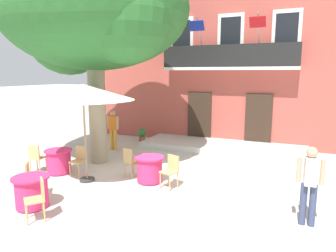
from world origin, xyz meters
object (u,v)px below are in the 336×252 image
object	(u,v)px
cafe_chair_near_tree_1	(130,160)
cafe_table_front	(59,161)
plane_tree	(92,16)
cafe_table_near_tree	(150,169)
cafe_chair_middle_0	(38,197)
cafe_chair_front_0	(36,156)
cafe_umbrella	(83,93)
ground_planter_left	(142,135)
pedestrian_mid_plaza	(310,181)
cafe_chair_front_1	(79,159)
cafe_chair_near_tree_0	(171,169)
pedestrian_near_entrance	(113,128)
cafe_table_middle	(32,192)
cafe_chair_middle_1	(32,176)

from	to	relation	value
cafe_chair_near_tree_1	cafe_table_front	bearing A→B (deg)	-165.64
plane_tree	cafe_table_near_tree	world-z (taller)	plane_tree
cafe_chair_middle_0	cafe_chair_front_0	size ratio (longest dim) A/B	1.00
cafe_umbrella	ground_planter_left	bearing A→B (deg)	99.92
plane_tree	pedestrian_mid_plaza	distance (m)	8.29
cafe_chair_middle_0	cafe_chair_front_1	size ratio (longest dim) A/B	1.00
cafe_chair_near_tree_0	pedestrian_near_entrance	xyz separation A→B (m)	(-3.86, 3.03, 0.39)
cafe_table_middle	cafe_chair_middle_0	bearing A→B (deg)	-32.80
cafe_table_middle	cafe_chair_middle_0	distance (m)	0.77
cafe_table_near_tree	pedestrian_near_entrance	size ratio (longest dim) A/B	0.53
cafe_chair_middle_0	pedestrian_near_entrance	xyz separation A→B (m)	(-1.97, 5.93, 0.39)
cafe_chair_front_0	cafe_chair_front_1	world-z (taller)	same
cafe_chair_front_1	cafe_umbrella	distance (m)	2.17
pedestrian_mid_plaza	cafe_table_middle	bearing A→B (deg)	-164.63
cafe_chair_middle_0	pedestrian_mid_plaza	distance (m)	5.74
cafe_chair_middle_0	ground_planter_left	size ratio (longest dim) A/B	1.41
cafe_chair_middle_0	cafe_chair_front_0	bearing A→B (deg)	136.84
cafe_chair_near_tree_1	cafe_umbrella	size ratio (longest dim) A/B	0.31
cafe_table_middle	cafe_chair_front_0	world-z (taller)	cafe_chair_front_0
cafe_chair_near_tree_1	cafe_table_middle	distance (m)	3.01
cafe_chair_near_tree_0	pedestrian_mid_plaza	xyz separation A→B (m)	(3.45, -0.85, 0.43)
cafe_chair_front_1	pedestrian_mid_plaza	xyz separation A→B (m)	(6.45, -0.66, 0.43)
cafe_table_near_tree	cafe_chair_front_1	bearing A→B (deg)	-171.50
plane_tree	cafe_chair_near_tree_1	bearing A→B (deg)	-27.30
cafe_table_front	pedestrian_mid_plaza	size ratio (longest dim) A/B	0.51
cafe_chair_near_tree_0	cafe_chair_middle_0	distance (m)	3.46
cafe_chair_middle_1	cafe_chair_front_1	size ratio (longest dim) A/B	1.00
cafe_chair_near_tree_1	cafe_table_middle	xyz separation A→B (m)	(-1.05, -2.81, -0.14)
cafe_table_front	cafe_chair_front_0	distance (m)	0.77
cafe_table_near_tree	cafe_umbrella	distance (m)	2.90
cafe_chair_front_1	cafe_chair_middle_1	bearing A→B (deg)	-91.86
cafe_chair_near_tree_1	cafe_chair_middle_1	distance (m)	2.78
cafe_chair_front_1	cafe_chair_near_tree_0	bearing A→B (deg)	3.51
plane_tree	cafe_table_middle	world-z (taller)	plane_tree
cafe_table_front	cafe_table_near_tree	bearing A→B (deg)	7.84
cafe_chair_front_0	cafe_umbrella	size ratio (longest dim) A/B	0.31
cafe_chair_near_tree_0	cafe_chair_front_0	xyz separation A→B (m)	(-4.47, -0.48, 0.00)
cafe_chair_middle_1	ground_planter_left	bearing A→B (deg)	92.76
cafe_chair_near_tree_0	pedestrian_mid_plaza	world-z (taller)	pedestrian_mid_plaza
cafe_chair_front_1	cafe_chair_front_0	bearing A→B (deg)	-168.82
cafe_table_near_tree	cafe_umbrella	size ratio (longest dim) A/B	0.30
cafe_chair_near_tree_0	cafe_chair_front_1	size ratio (longest dim) A/B	1.00
cafe_table_middle	pedestrian_mid_plaza	bearing A→B (deg)	15.37
cafe_chair_near_tree_0	pedestrian_mid_plaza	bearing A→B (deg)	-13.78
cafe_chair_near_tree_0	cafe_chair_middle_0	xyz separation A→B (m)	(-1.89, -2.90, 0.00)
cafe_table_middle	cafe_chair_middle_0	xyz separation A→B (m)	(0.63, -0.41, 0.14)
cafe_chair_front_0	cafe_chair_front_1	xyz separation A→B (m)	(1.47, 0.29, 0.00)
cafe_chair_near_tree_0	cafe_table_middle	bearing A→B (deg)	-135.43
cafe_chair_front_0	pedestrian_near_entrance	xyz separation A→B (m)	(0.61, 3.51, 0.39)
cafe_chair_near_tree_1	cafe_umbrella	xyz separation A→B (m)	(-1.01, -0.83, 2.08)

